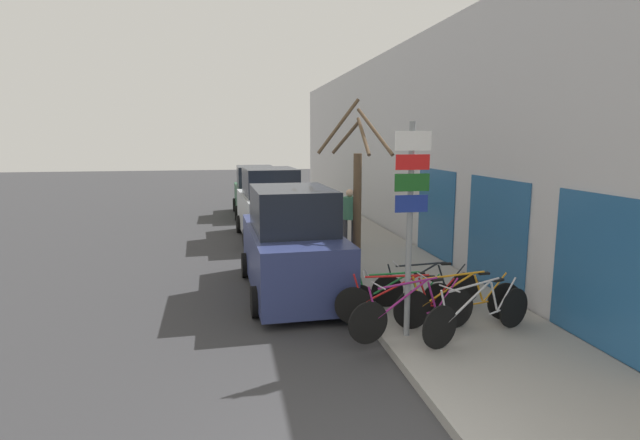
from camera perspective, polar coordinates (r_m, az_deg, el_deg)
The scene contains 15 objects.
ground_plane at distance 16.03m, azimuth -5.06°, elevation -3.06°, with size 80.00×80.00×0.00m, color #333335.
sidewalk_curb at distance 19.14m, azimuth 1.88°, elevation -0.77°, with size 3.20×32.00×0.15m.
building_facade at distance 19.19m, azimuth 7.17°, elevation 8.65°, with size 0.23×32.00×6.50m.
signpost at distance 8.20m, azimuth 10.26°, elevation 0.52°, with size 0.60×0.12×3.55m.
bicycle_0 at distance 8.80m, azimuth 17.69°, elevation -10.17°, with size 2.32×0.89×0.97m.
bicycle_1 at distance 8.62m, azimuth 10.70°, elevation -10.29°, with size 2.40×0.65×0.97m.
bicycle_2 at distance 9.31m, azimuth 15.67°, elevation -9.03°, with size 2.51×0.44×0.95m.
bicycle_3 at distance 9.07m, azimuth 9.48°, elevation -9.35°, with size 2.38×0.67×0.93m.
bicycle_4 at distance 9.48m, azimuth 8.98°, elevation -8.68°, with size 2.12×0.45×0.86m.
bicycle_5 at distance 10.18m, azimuth 12.03°, elevation -7.47°, with size 2.20×0.44×0.88m.
parked_car_0 at distance 11.10m, azimuth -3.28°, elevation -2.96°, with size 2.15×4.70×2.38m.
parked_car_1 at distance 17.08m, azimuth -5.77°, elevation 1.46°, with size 2.25×4.62×2.44m.
parked_car_2 at distance 22.53m, azimuth -7.39°, elevation 3.06°, with size 1.99×4.34×2.21m.
pedestrian_near at distance 15.10m, azimuth 3.40°, elevation 0.72°, with size 0.46×0.39×1.77m.
street_tree at distance 10.91m, azimuth 4.23°, elevation 2.02°, with size 1.32×1.81×4.12m.
Camera 1 is at (-1.47, -4.39, 3.44)m, focal length 28.00 mm.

